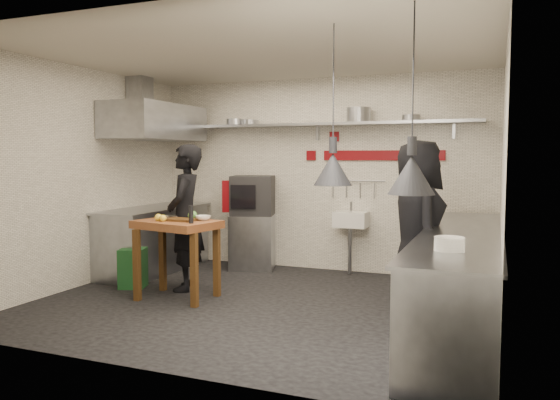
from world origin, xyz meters
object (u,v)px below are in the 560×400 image
at_px(oven_stand, 253,242).
at_px(combi_oven, 253,195).
at_px(chef_left, 185,218).
at_px(chef_right, 418,225).
at_px(prep_table, 177,260).
at_px(green_bin, 133,268).

height_order(oven_stand, combi_oven, combi_oven).
distance_m(chef_left, chef_right, 2.81).
distance_m(combi_oven, prep_table, 2.02).
height_order(green_bin, chef_left, chef_left).
height_order(green_bin, prep_table, prep_table).
distance_m(oven_stand, prep_table, 1.91).
distance_m(green_bin, chef_left, 0.96).
bearing_deg(chef_left, chef_right, 75.70).
bearing_deg(oven_stand, chef_left, -114.91).
xyz_separation_m(oven_stand, combi_oven, (0.00, 0.01, 0.69)).
bearing_deg(prep_table, combi_oven, 99.03).
height_order(chef_left, chef_right, chef_right).
xyz_separation_m(oven_stand, chef_right, (2.57, -1.32, 0.52)).
relative_size(green_bin, prep_table, 0.54).
bearing_deg(combi_oven, prep_table, -108.94).
bearing_deg(chef_right, chef_left, 69.89).
relative_size(combi_oven, prep_table, 0.66).
relative_size(oven_stand, green_bin, 1.60).
relative_size(oven_stand, chef_right, 0.43).
bearing_deg(oven_stand, green_bin, -134.82).
relative_size(oven_stand, chef_left, 0.44).
bearing_deg(chef_right, green_bin, 71.93).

